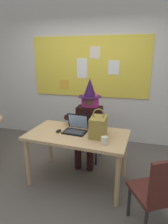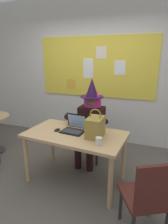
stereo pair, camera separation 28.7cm
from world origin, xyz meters
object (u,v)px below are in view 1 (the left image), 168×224
at_px(laptop, 76,128).
at_px(chair_extra_corner, 159,191).
at_px(chair_at_desk, 90,131).
at_px(coffee_mug, 104,140).
at_px(handbag, 98,126).
at_px(desk_main, 78,140).
at_px(person_costumed, 89,118).
at_px(computer_mouse, 59,131).

bearing_deg(laptop, chair_extra_corner, -27.99).
xyz_separation_m(chair_at_desk, coffee_mug, (0.39, -0.97, 0.30)).
bearing_deg(coffee_mug, handbag, 117.32).
distance_m(desk_main, handbag, 0.37).
distance_m(chair_at_desk, person_costumed, 0.31).
distance_m(chair_at_desk, handbag, 0.88).
bearing_deg(chair_at_desk, laptop, -2.94).
bearing_deg(coffee_mug, chair_at_desk, 111.78).
relative_size(desk_main, coffee_mug, 14.97).
bearing_deg(computer_mouse, coffee_mug, -7.22).
relative_size(handbag, chair_extra_corner, 0.42).
bearing_deg(person_costumed, desk_main, -1.35).
bearing_deg(coffee_mug, laptop, 145.71).
xyz_separation_m(chair_at_desk, computer_mouse, (-0.29, -0.75, 0.27)).
height_order(desk_main, coffee_mug, coffee_mug).
height_order(laptop, chair_extra_corner, laptop).
distance_m(person_costumed, computer_mouse, 0.70).
bearing_deg(chair_extra_corner, coffee_mug, 28.44).
relative_size(desk_main, chair_at_desk, 1.62).
bearing_deg(person_costumed, computer_mouse, -24.41).
bearing_deg(computer_mouse, laptop, 31.96).
bearing_deg(desk_main, chair_extra_corner, -31.41).
height_order(person_costumed, laptop, person_costumed).
xyz_separation_m(person_costumed, computer_mouse, (-0.29, -0.63, -0.01)).
xyz_separation_m(desk_main, chair_extra_corner, (1.01, -0.62, -0.15)).
bearing_deg(chair_extra_corner, chair_at_desk, 7.34).
xyz_separation_m(desk_main, computer_mouse, (-0.27, -0.01, 0.11)).
bearing_deg(handbag, desk_main, 179.31).
bearing_deg(laptop, chair_at_desk, 90.12).
bearing_deg(chair_extra_corner, person_costumed, 10.01).
height_order(desk_main, person_costumed, person_costumed).
height_order(laptop, computer_mouse, laptop).
bearing_deg(coffee_mug, computer_mouse, 162.32).
distance_m(laptop, coffee_mug, 0.54).
relative_size(computer_mouse, handbag, 0.28).
relative_size(coffee_mug, chair_extra_corner, 0.11).
height_order(computer_mouse, chair_extra_corner, chair_extra_corner).
bearing_deg(coffee_mug, chair_extra_corner, -32.69).
height_order(chair_at_desk, chair_extra_corner, chair_extra_corner).
relative_size(person_costumed, computer_mouse, 13.72).
height_order(chair_at_desk, coffee_mug, chair_at_desk).
xyz_separation_m(desk_main, coffee_mug, (0.41, -0.23, 0.14)).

